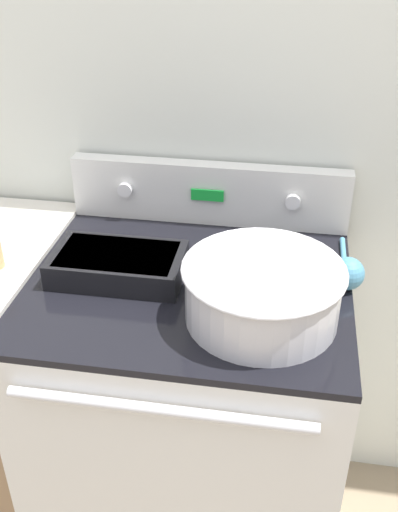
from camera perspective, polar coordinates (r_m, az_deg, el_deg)
The scene contains 6 objects.
kitchen_wall at distance 1.65m, azimuth 1.35°, elevation 13.35°, with size 8.00×0.05×2.50m.
stove_range at distance 1.76m, azimuth -0.76°, elevation -15.39°, with size 0.77×0.70×0.96m.
control_panel at distance 1.67m, azimuth 0.96°, elevation 6.01°, with size 0.77×0.07×0.17m.
mixing_bowl at distance 1.29m, azimuth 6.06°, elevation -3.17°, with size 0.35×0.35×0.13m.
casserole_dish at distance 1.46m, azimuth -7.72°, elevation -0.68°, with size 0.32×0.18×0.06m.
ladle at distance 1.45m, azimuth 13.95°, elevation -1.53°, with size 0.08×0.26×0.08m.
Camera 1 is at (0.22, -0.85, 1.76)m, focal length 42.00 mm.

